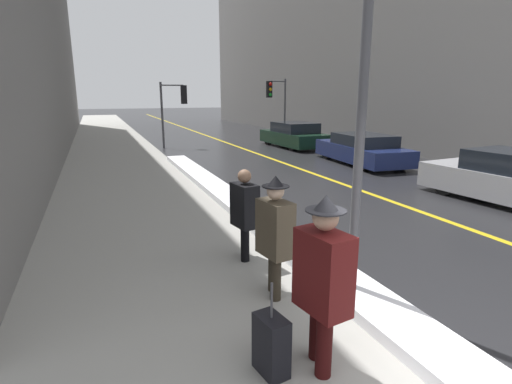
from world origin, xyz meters
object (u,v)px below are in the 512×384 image
at_px(lamp_post, 365,56).
at_px(rolling_suitcase, 271,346).
at_px(traffic_light_far, 275,96).
at_px(pedestrian_nearside, 275,232).
at_px(pedestrian_in_fedora, 323,277).
at_px(pedestrian_trailing, 245,210).
at_px(parked_car_dark_green, 294,135).
at_px(traffic_light_near, 176,101).
at_px(parked_car_navy, 362,150).

relative_size(lamp_post, rolling_suitcase, 5.38).
bearing_deg(lamp_post, traffic_light_far, 68.59).
bearing_deg(traffic_light_far, rolling_suitcase, 55.93).
bearing_deg(pedestrian_nearside, pedestrian_in_fedora, -16.50).
relative_size(pedestrian_in_fedora, pedestrian_nearside, 1.07).
bearing_deg(pedestrian_trailing, lamp_post, 17.21).
height_order(pedestrian_in_fedora, pedestrian_trailing, pedestrian_in_fedora).
xyz_separation_m(traffic_light_far, pedestrian_in_fedora, (-7.88, -18.35, -1.57)).
height_order(traffic_light_far, pedestrian_trailing, traffic_light_far).
height_order(pedestrian_in_fedora, rolling_suitcase, pedestrian_in_fedora).
xyz_separation_m(pedestrian_nearside, parked_car_dark_green, (7.37, 13.81, -0.30)).
bearing_deg(rolling_suitcase, traffic_light_far, 145.98).
bearing_deg(traffic_light_near, parked_car_navy, -45.20).
relative_size(traffic_light_near, rolling_suitcase, 3.38).
xyz_separation_m(traffic_light_far, pedestrian_nearside, (-7.70, -16.87, -1.63)).
xyz_separation_m(traffic_light_far, parked_car_navy, (-0.20, -8.56, -1.97)).
bearing_deg(pedestrian_in_fedora, rolling_suitcase, -110.02).
distance_m(lamp_post, parked_car_dark_green, 15.81).
xyz_separation_m(traffic_light_near, pedestrian_trailing, (-1.78, -14.55, -1.48)).
bearing_deg(pedestrian_trailing, parked_car_dark_green, 140.31).
bearing_deg(pedestrian_nearside, lamp_post, 56.79).
height_order(pedestrian_trailing, parked_car_navy, pedestrian_trailing).
height_order(traffic_light_near, pedestrian_trailing, traffic_light_near).
xyz_separation_m(traffic_light_near, parked_car_dark_green, (5.53, -2.04, -1.72)).
height_order(traffic_light_near, traffic_light_far, traffic_light_far).
bearing_deg(parked_car_navy, pedestrian_trailing, 138.10).
distance_m(traffic_light_near, parked_car_navy, 9.59).
xyz_separation_m(pedestrian_nearside, parked_car_navy, (7.49, 8.31, -0.34)).
xyz_separation_m(lamp_post, parked_car_dark_green, (6.45, 14.22, -2.45)).
bearing_deg(parked_car_dark_green, traffic_light_far, -8.20).
bearing_deg(parked_car_navy, lamp_post, 147.79).
xyz_separation_m(traffic_light_near, traffic_light_far, (5.85, 1.01, 0.22)).
bearing_deg(pedestrian_in_fedora, pedestrian_nearside, 163.50).
relative_size(pedestrian_trailing, parked_car_navy, 0.32).
bearing_deg(pedestrian_in_fedora, parked_car_dark_green, 144.31).
xyz_separation_m(parked_car_navy, rolling_suitcase, (-8.16, -9.69, -0.25)).
xyz_separation_m(traffic_light_near, pedestrian_in_fedora, (-2.03, -17.34, -1.35)).
bearing_deg(traffic_light_far, parked_car_navy, 79.17).
bearing_deg(traffic_light_far, lamp_post, 59.14).
bearing_deg(lamp_post, traffic_light_near, 86.77).
relative_size(parked_car_navy, rolling_suitcase, 4.88).
relative_size(pedestrian_trailing, rolling_suitcase, 1.57).
xyz_separation_m(traffic_light_far, parked_car_dark_green, (-0.33, -3.05, -1.93)).
height_order(lamp_post, rolling_suitcase, lamp_post).
distance_m(lamp_post, traffic_light_far, 18.56).
bearing_deg(parked_car_dark_green, rolling_suitcase, 150.06).
bearing_deg(parked_car_navy, rolling_suitcase, 144.71).
relative_size(traffic_light_near, pedestrian_trailing, 2.16).
bearing_deg(parked_car_navy, pedestrian_in_fedora, 146.68).
height_order(pedestrian_trailing, parked_car_dark_green, pedestrian_trailing).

